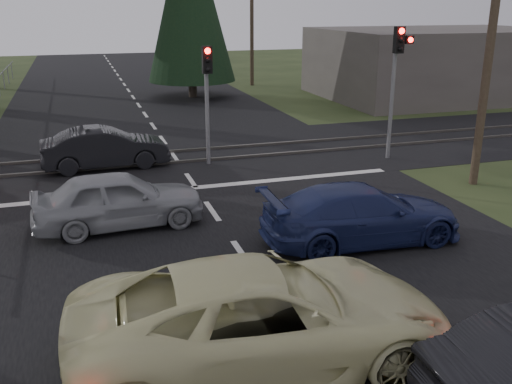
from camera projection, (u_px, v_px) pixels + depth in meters
name	position (u px, v px, depth m)	size (l,w,h in m)	color
ground	(289.00, 321.00, 10.26)	(120.00, 120.00, 0.00)	#273317
road	(185.00, 172.00, 19.32)	(14.00, 100.00, 0.01)	black
rail_corridor	(175.00, 158.00, 21.13)	(120.00, 8.00, 0.01)	black
stop_line	(196.00, 187.00, 17.69)	(13.00, 0.35, 0.00)	silver
rail_near	(179.00, 162.00, 20.39)	(120.00, 0.12, 0.10)	#59544C
rail_far	(171.00, 151.00, 21.84)	(120.00, 0.12, 0.10)	#59544C
traffic_signal_right	(397.00, 67.00, 19.94)	(0.68, 0.48, 4.70)	slate
traffic_signal_center	(207.00, 85.00, 19.33)	(0.32, 0.48, 4.10)	slate
utility_pole_near	(492.00, 29.00, 16.62)	(1.80, 0.26, 9.00)	#4C3D2D
utility_pole_mid	(252.00, 14.00, 38.36)	(1.80, 0.26, 9.00)	#4C3D2D
utility_pole_far	(184.00, 10.00, 61.00)	(1.80, 0.26, 9.00)	#4C3D2D
building_right	(439.00, 63.00, 34.67)	(14.00, 10.00, 4.00)	#59514C
cream_coupe	(262.00, 316.00, 8.86)	(2.75, 5.96, 1.66)	beige
silver_car	(119.00, 200.00, 14.42)	(1.71, 4.26, 1.45)	gray
blue_sedan	(362.00, 214.00, 13.49)	(1.96, 4.82, 1.40)	#1A2350
dark_car_far	(105.00, 148.00, 19.63)	(1.49, 4.27, 1.41)	black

